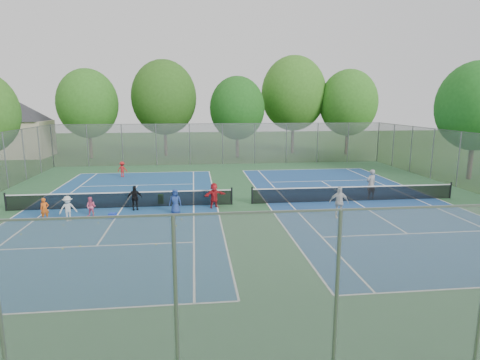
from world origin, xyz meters
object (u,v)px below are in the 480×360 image
(net_left, at_px, (122,200))
(ball_hopper, at_px, (161,199))
(net_right, at_px, (354,194))
(instructor, at_px, (371,184))
(ball_crate, at_px, (112,216))

(net_left, relative_size, ball_hopper, 22.46)
(net_right, distance_m, ball_hopper, 11.87)
(ball_hopper, height_order, instructor, instructor)
(ball_crate, height_order, instructor, instructor)
(ball_hopper, bearing_deg, ball_crate, -128.64)
(instructor, bearing_deg, net_right, 6.19)
(net_left, xyz_separation_m, ball_hopper, (2.15, 0.71, -0.17))
(ball_crate, relative_size, instructor, 0.18)
(net_right, relative_size, ball_crate, 37.93)
(net_right, bearing_deg, ball_crate, -171.29)
(net_left, bearing_deg, instructor, 2.18)
(ball_hopper, relative_size, instructor, 0.31)
(net_right, height_order, ball_crate, net_right)
(ball_crate, relative_size, ball_hopper, 0.59)
(net_left, distance_m, ball_crate, 2.19)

